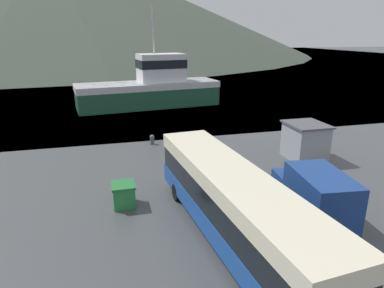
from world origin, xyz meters
The scene contains 8 objects.
water_surface centered at (0.00, 144.25, 0.00)m, with size 240.00×240.00×0.00m, color slate.
tour_bus centered at (-2.63, 8.85, 1.81)m, with size 3.60×13.12×3.20m.
delivery_van centered at (1.75, 9.48, 1.37)m, with size 2.67×5.44×2.62m.
fishing_boat centered at (-1.79, 38.61, 2.35)m, with size 17.64×7.04×11.73m.
storage_bin centered at (-6.91, 13.28, 0.62)m, with size 1.20×1.31×1.23m.
dock_kiosk centered at (6.11, 17.19, 1.31)m, with size 2.60×2.94×2.61m.
small_boat centered at (2.31, 42.14, 0.35)m, with size 7.69×4.03×0.70m.
mooring_bollard centered at (-3.97, 23.31, 0.43)m, with size 0.39×0.39×0.80m.
Camera 1 is at (-7.56, -3.21, 8.61)m, focal length 32.00 mm.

